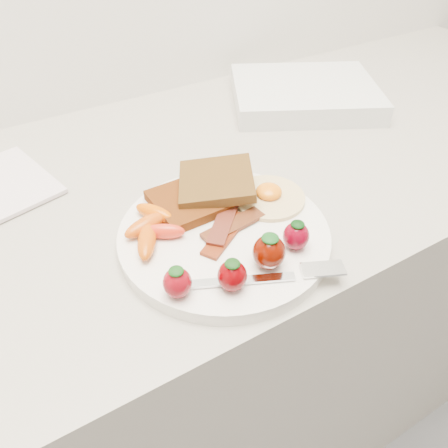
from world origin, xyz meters
TOP-DOWN VIEW (x-y plane):
  - counter at (0.00, 1.70)m, footprint 2.00×0.60m
  - plate at (0.03, 1.54)m, footprint 0.27×0.27m
  - toast_lower at (0.01, 1.61)m, footprint 0.09×0.09m
  - toast_upper at (0.06, 1.62)m, footprint 0.14×0.14m
  - fried_egg at (0.12, 1.57)m, footprint 0.13×0.13m
  - bacon_strips at (0.03, 1.54)m, footprint 0.11×0.09m
  - baby_carrots at (-0.05, 1.58)m, footprint 0.08×0.11m
  - strawberries at (0.02, 1.47)m, footprint 0.19×0.05m
  - fork at (0.04, 1.44)m, footprint 0.17×0.08m
  - notepad at (-0.19, 1.81)m, footprint 0.15×0.19m
  - appliance at (0.37, 1.81)m, footprint 0.34×0.32m

SIDE VIEW (x-z plane):
  - counter at x=0.00m, z-range 0.00..0.90m
  - notepad at x=-0.19m, z-range 0.90..0.91m
  - plate at x=0.03m, z-range 0.90..0.92m
  - appliance at x=0.37m, z-range 0.90..0.94m
  - fork at x=0.04m, z-range 0.92..0.92m
  - bacon_strips at x=0.03m, z-range 0.92..0.93m
  - fried_egg at x=0.12m, z-range 0.91..0.93m
  - toast_lower at x=0.01m, z-range 0.92..0.93m
  - baby_carrots at x=-0.05m, z-range 0.92..0.94m
  - strawberries at x=0.02m, z-range 0.91..0.96m
  - toast_upper at x=0.06m, z-range 0.93..0.95m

